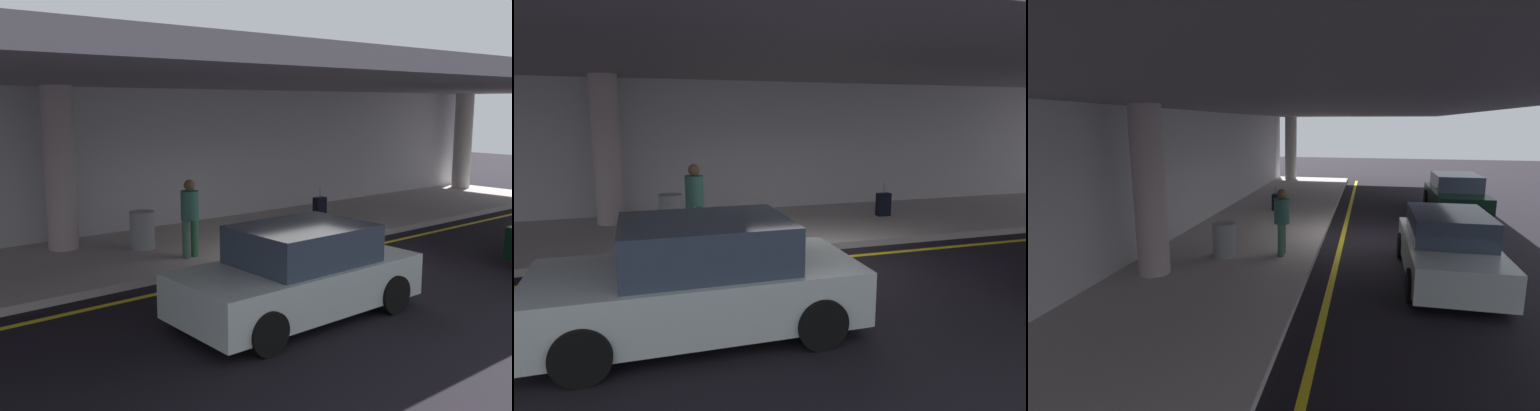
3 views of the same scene
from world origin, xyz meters
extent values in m
plane|color=black|center=(0.00, 0.00, 0.00)|extent=(60.00, 60.00, 0.00)
cube|color=#B1A5A1|center=(0.00, 3.10, 0.07)|extent=(26.00, 4.20, 0.15)
cube|color=yellow|center=(0.00, 0.47, 0.00)|extent=(26.00, 0.14, 0.01)
cylinder|color=#B5A2A2|center=(-4.00, 4.33, 1.97)|extent=(0.68, 0.68, 3.65)
cube|color=gray|center=(0.00, 2.60, 3.95)|extent=(28.00, 13.20, 0.30)
cube|color=#B9B7BB|center=(0.00, 5.35, 1.90)|extent=(26.00, 0.30, 3.80)
cube|color=#B7C0BC|center=(-2.65, -2.00, 0.55)|extent=(4.10, 1.80, 0.70)
cube|color=#2D3847|center=(-2.55, -2.00, 1.20)|extent=(2.10, 1.60, 0.60)
cylinder|color=black|center=(-1.30, -1.15, 0.32)|extent=(0.64, 0.22, 0.64)
cylinder|color=black|center=(-1.30, -2.85, 0.32)|extent=(0.64, 0.22, 0.64)
cylinder|color=black|center=(-4.00, -1.15, 0.32)|extent=(0.64, 0.22, 0.64)
cylinder|color=black|center=(-4.00, -2.85, 0.32)|extent=(0.64, 0.22, 0.64)
cylinder|color=#3B6451|center=(-2.31, 1.83, 0.56)|extent=(0.16, 0.16, 0.82)
cylinder|color=#326B49|center=(-2.09, 1.83, 0.56)|extent=(0.16, 0.16, 0.82)
cylinder|color=#305E54|center=(-2.20, 1.83, 1.28)|extent=(0.38, 0.38, 0.62)
sphere|color=brown|center=(-2.20, 1.83, 1.71)|extent=(0.24, 0.24, 0.24)
cube|color=black|center=(3.07, 3.20, 0.46)|extent=(0.36, 0.22, 0.62)
cylinder|color=slate|center=(3.07, 3.20, 0.91)|extent=(0.02, 0.02, 0.28)
cylinder|color=gray|center=(-2.60, 3.21, 0.57)|extent=(0.56, 0.56, 0.85)
camera|label=1|loc=(-9.03, -8.79, 3.40)|focal=42.26mm
camera|label=2|loc=(-3.36, -7.59, 2.74)|focal=31.98mm
camera|label=3|loc=(-11.84, -0.23, 3.40)|focal=28.71mm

